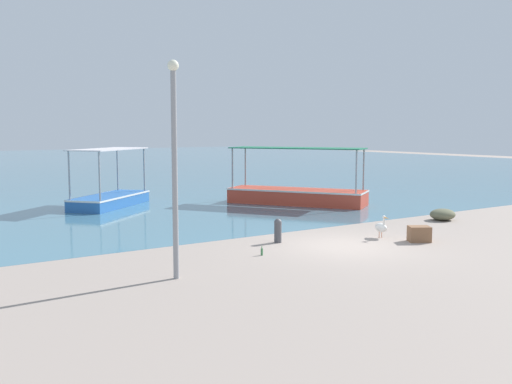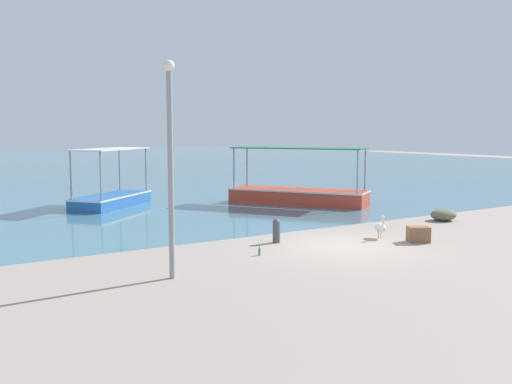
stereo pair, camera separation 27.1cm
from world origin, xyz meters
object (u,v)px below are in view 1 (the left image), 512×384
at_px(mooring_bollard, 278,230).
at_px(net_pile, 443,214).
at_px(fishing_boat_outer, 110,196).
at_px(pelican, 381,227).
at_px(lamp_post, 174,157).
at_px(fishing_boat_center, 297,193).
at_px(cargo_crate, 419,234).
at_px(glass_bottle, 262,252).

height_order(mooring_bollard, net_pile, mooring_bollard).
distance_m(fishing_boat_outer, net_pile, 15.26).
bearing_deg(pelican, lamp_post, -172.75).
bearing_deg(fishing_boat_center, fishing_boat_outer, 152.54).
relative_size(cargo_crate, glass_bottle, 2.55).
height_order(pelican, lamp_post, lamp_post).
height_order(cargo_crate, glass_bottle, cargo_crate).
distance_m(lamp_post, cargo_crate, 9.18).
bearing_deg(lamp_post, mooring_bollard, 26.03).
bearing_deg(glass_bottle, fishing_boat_center, 47.80).
bearing_deg(pelican, fishing_boat_center, 71.12).
bearing_deg(cargo_crate, net_pile, 30.35).
distance_m(mooring_bollard, cargo_crate, 4.69).
bearing_deg(pelican, cargo_crate, -63.06).
xyz_separation_m(pelican, mooring_bollard, (-3.42, 1.28, 0.05)).
bearing_deg(pelican, net_pile, 15.59).
height_order(fishing_boat_outer, cargo_crate, fishing_boat_outer).
height_order(pelican, net_pile, pelican).
bearing_deg(glass_bottle, cargo_crate, -11.59).
bearing_deg(glass_bottle, pelican, 0.29).
bearing_deg(mooring_bollard, fishing_boat_outer, 98.33).
height_order(fishing_boat_center, pelican, fishing_boat_center).
distance_m(lamp_post, net_pile, 13.57).
bearing_deg(pelican, fishing_boat_outer, 111.68).
height_order(lamp_post, glass_bottle, lamp_post).
height_order(net_pile, cargo_crate, cargo_crate).
height_order(mooring_bollard, cargo_crate, mooring_bollard).
relative_size(fishing_boat_outer, pelican, 6.01).
bearing_deg(glass_bottle, lamp_post, -162.64).
relative_size(pelican, glass_bottle, 2.98).
height_order(fishing_boat_outer, mooring_bollard, fishing_boat_outer).
distance_m(fishing_boat_outer, cargo_crate, 15.15).
xyz_separation_m(net_pile, cargo_crate, (-4.31, -2.52, 0.02)).
xyz_separation_m(fishing_boat_center, net_pile, (1.93, -7.31, -0.32)).
relative_size(fishing_boat_center, fishing_boat_outer, 1.39).
xyz_separation_m(lamp_post, glass_bottle, (3.24, 1.01, -2.93)).
relative_size(mooring_bollard, cargo_crate, 1.16).
bearing_deg(net_pile, fishing_boat_outer, 131.01).
xyz_separation_m(lamp_post, cargo_crate, (8.75, -0.12, -2.78)).
relative_size(pelican, net_pile, 0.72).
height_order(mooring_bollard, glass_bottle, mooring_bollard).
bearing_deg(fishing_boat_outer, fishing_boat_center, -27.46).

